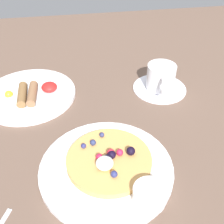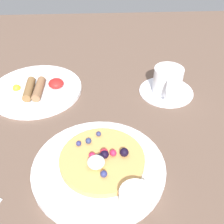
{
  "view_description": "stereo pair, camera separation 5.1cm",
  "coord_description": "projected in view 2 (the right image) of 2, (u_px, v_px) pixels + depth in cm",
  "views": [
    {
      "loc": [
        -3.25,
        -47.15,
        41.86
      ],
      "look_at": [
        4.3,
        -1.25,
        4.0
      ],
      "focal_mm": 44.47,
      "sensor_mm": 36.0,
      "label": 1
    },
    {
      "loc": [
        1.86,
        -47.7,
        41.86
      ],
      "look_at": [
        4.3,
        -1.25,
        4.0
      ],
      "focal_mm": 44.47,
      "sensor_mm": 36.0,
      "label": 2
    }
  ],
  "objects": [
    {
      "name": "coffee_saucer",
      "position": [
        166.0,
        91.0,
        0.73
      ],
      "size": [
        14.0,
        14.0,
        0.64
      ],
      "primitive_type": "cylinder",
      "color": "white",
      "rests_on": "ground_plane"
    },
    {
      "name": "pancake_plate",
      "position": [
        99.0,
        168.0,
        0.52
      ],
      "size": [
        25.06,
        25.06,
        1.35
      ],
      "primitive_type": "cylinder",
      "color": "white",
      "rests_on": "ground_plane"
    },
    {
      "name": "pancake_with_berries",
      "position": [
        102.0,
        159.0,
        0.52
      ],
      "size": [
        16.08,
        16.08,
        3.19
      ],
      "color": "tan",
      "rests_on": "pancake_plate"
    },
    {
      "name": "fried_breakfast",
      "position": [
        35.0,
        88.0,
        0.71
      ],
      "size": [
        15.8,
        8.65,
        2.38
      ],
      "color": "brown",
      "rests_on": "breakfast_plate"
    },
    {
      "name": "ground_plane",
      "position": [
        93.0,
        128.0,
        0.64
      ],
      "size": [
        192.33,
        141.5,
        3.0
      ],
      "primitive_type": "cube",
      "color": "brown"
    },
    {
      "name": "syrup_ramekin",
      "position": [
        136.0,
        198.0,
        0.45
      ],
      "size": [
        5.59,
        5.59,
        2.96
      ],
      "color": "white",
      "rests_on": "pancake_plate"
    },
    {
      "name": "breakfast_plate",
      "position": [
        36.0,
        90.0,
        0.73
      ],
      "size": [
        23.61,
        23.61,
        1.07
      ],
      "primitive_type": "cylinder",
      "color": "white",
      "rests_on": "ground_plane"
    },
    {
      "name": "coffee_cup",
      "position": [
        168.0,
        80.0,
        0.7
      ],
      "size": [
        7.37,
        10.46,
        6.36
      ],
      "color": "white",
      "rests_on": "coffee_saucer"
    }
  ]
}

